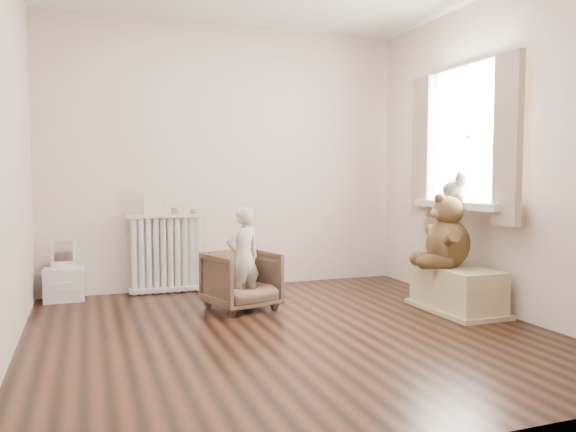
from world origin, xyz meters
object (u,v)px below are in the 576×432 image
object	(u,v)px
radiator	(167,252)
child	(243,258)
toy_vanity	(64,270)
toy_bench	(457,287)
plush_cat	(455,189)
armchair	(242,280)
teddy_bear	(448,230)

from	to	relation	value
radiator	child	bearing A→B (deg)	-62.04
toy_vanity	toy_bench	distance (m)	3.43
toy_bench	plush_cat	size ratio (longest dim) A/B	2.62
toy_vanity	toy_bench	size ratio (longest dim) A/B	0.69
child	armchair	bearing A→B (deg)	-106.14
child	plush_cat	xyz separation A→B (m)	(1.80, -0.37, 0.56)
toy_vanity	plush_cat	world-z (taller)	plush_cat
armchair	child	size ratio (longest dim) A/B	0.64
plush_cat	radiator	bearing A→B (deg)	125.87
radiator	armchair	world-z (taller)	radiator
armchair	plush_cat	size ratio (longest dim) A/B	1.81
child	radiator	bearing A→B (deg)	-78.18
teddy_bear	armchair	bearing A→B (deg)	173.66
child	teddy_bear	world-z (taller)	teddy_bear
child	plush_cat	distance (m)	1.92
teddy_bear	plush_cat	xyz separation A→B (m)	(0.20, 0.19, 0.33)
teddy_bear	radiator	bearing A→B (deg)	159.10
toy_vanity	armchair	xyz separation A→B (m)	(1.41, -0.85, -0.03)
toy_vanity	radiator	bearing A→B (deg)	1.88
radiator	toy_vanity	world-z (taller)	radiator
child	toy_bench	bearing A→B (deg)	143.39
toy_vanity	armchair	size ratio (longest dim) A/B	1.00
armchair	teddy_bear	world-z (taller)	teddy_bear
armchair	teddy_bear	bearing A→B (deg)	-37.10
armchair	teddy_bear	size ratio (longest dim) A/B	0.90
radiator	toy_vanity	size ratio (longest dim) A/B	1.40
child	teddy_bear	size ratio (longest dim) A/B	1.41
armchair	toy_bench	bearing A→B (deg)	-38.11
armchair	plush_cat	bearing A→B (deg)	-29.27
teddy_bear	toy_bench	bearing A→B (deg)	-29.71
toy_vanity	toy_bench	xyz separation A→B (m)	(3.07, -1.52, -0.08)
toy_bench	plush_cat	distance (m)	0.85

